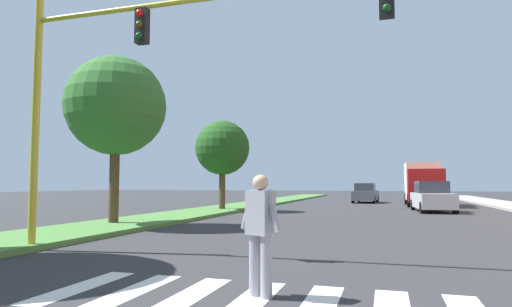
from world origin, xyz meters
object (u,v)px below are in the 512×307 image
(sedan_distant, at_px, (365,194))
(truck_box_delivery, at_px, (423,183))
(tree_mid, at_px, (116,106))
(traffic_light_gantry, at_px, (142,57))
(pedestrian_performer, at_px, (260,229))
(tree_far, at_px, (222,148))
(sedan_midblock, at_px, (432,198))

(sedan_distant, relative_size, truck_box_delivery, 0.74)
(tree_mid, bearing_deg, sedan_distant, 71.38)
(traffic_light_gantry, distance_m, pedestrian_performer, 5.50)
(tree_far, bearing_deg, sedan_midblock, 14.86)
(traffic_light_gantry, bearing_deg, pedestrian_performer, -35.57)
(truck_box_delivery, bearing_deg, sedan_distant, 135.03)
(pedestrian_performer, xyz_separation_m, sedan_distant, (0.02, 31.53, -0.18))
(tree_mid, xyz_separation_m, sedan_distant, (7.95, 23.60, -3.70))
(tree_mid, distance_m, pedestrian_performer, 11.76)
(tree_mid, xyz_separation_m, sedan_midblock, (12.09, 12.42, -3.67))
(tree_mid, bearing_deg, truck_box_delivery, 57.92)
(sedan_midblock, bearing_deg, sedan_distant, 110.34)
(traffic_light_gantry, xyz_separation_m, pedestrian_performer, (3.48, -2.49, -3.46))
(tree_mid, height_order, pedestrian_performer, tree_mid)
(tree_far, xyz_separation_m, sedan_midblock, (11.47, 3.04, -2.83))
(sedan_midblock, relative_size, truck_box_delivery, 0.70)
(tree_far, xyz_separation_m, truck_box_delivery, (11.53, 10.02, -1.99))
(traffic_light_gantry, relative_size, pedestrian_performer, 5.72)
(tree_far, height_order, truck_box_delivery, tree_far)
(tree_mid, relative_size, traffic_light_gantry, 0.64)
(tree_mid, relative_size, pedestrian_performer, 3.66)
(tree_far, xyz_separation_m, pedestrian_performer, (7.31, -17.31, -2.69))
(tree_mid, height_order, truck_box_delivery, tree_mid)
(tree_far, height_order, sedan_midblock, tree_far)
(tree_far, bearing_deg, pedestrian_performer, -67.11)
(tree_far, relative_size, truck_box_delivery, 0.82)
(tree_far, xyz_separation_m, sedan_distant, (7.33, 14.22, -2.86))
(sedan_midblock, bearing_deg, tree_mid, -134.24)
(pedestrian_performer, height_order, truck_box_delivery, truck_box_delivery)
(traffic_light_gantry, xyz_separation_m, sedan_midblock, (7.64, 17.86, -3.60))
(sedan_midblock, height_order, sedan_distant, sedan_midblock)
(tree_mid, bearing_deg, sedan_midblock, 45.76)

